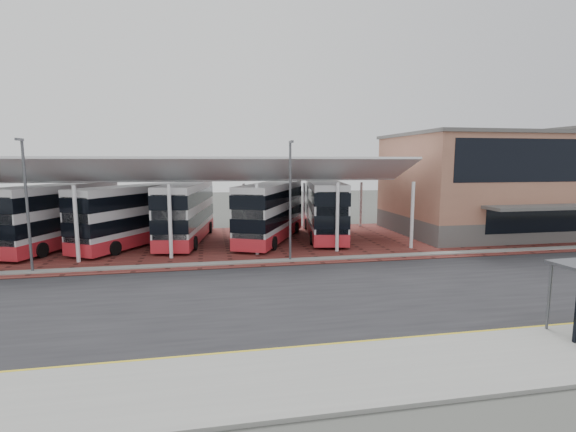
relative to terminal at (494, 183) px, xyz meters
name	(u,v)px	position (x,y,z in m)	size (l,w,h in m)	color
ground	(276,291)	(-23.00, -13.92, -4.66)	(140.00, 140.00, 0.00)	#3F403C
road	(279,297)	(-23.00, -14.92, -4.65)	(120.00, 14.00, 0.02)	black
forecourt	(275,242)	(-21.00, -0.92, -4.63)	(72.00, 16.00, 0.06)	brown
sidewalk	(322,376)	(-23.00, -22.92, -4.59)	(120.00, 4.00, 0.14)	gray
north_kerb	(261,262)	(-23.00, -7.72, -4.59)	(120.00, 0.80, 0.14)	gray
yellow_line_near	(307,350)	(-23.00, -20.92, -4.63)	(120.00, 0.12, 0.01)	gold
yellow_line_far	(305,346)	(-23.00, -20.62, -4.63)	(120.00, 0.12, 0.01)	gold
canopy	(175,173)	(-29.00, 0.01, 1.14)	(37.00, 11.63, 7.07)	white
terminal	(494,183)	(0.00, 0.00, 0.00)	(18.40, 14.40, 9.25)	#575552
lamp_west	(27,202)	(-37.00, -7.65, -0.30)	(0.16, 0.90, 8.07)	#505258
lamp_east	(290,197)	(-21.00, -7.65, -0.30)	(0.16, 0.90, 8.07)	#505258
bus_1	(60,216)	(-37.83, 0.37, -2.17)	(6.70, 12.07, 4.89)	silver
bus_2	(135,216)	(-32.18, -0.04, -2.23)	(8.39, 11.21, 4.77)	silver
bus_3	(186,212)	(-28.21, 0.82, -2.18)	(4.52, 12.08, 4.87)	silver
bus_4	(271,212)	(-21.22, -0.23, -2.20)	(7.41, 11.77, 4.84)	silver
bus_5	(324,209)	(-16.27, 0.70, -2.16)	(4.75, 12.20, 4.91)	silver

